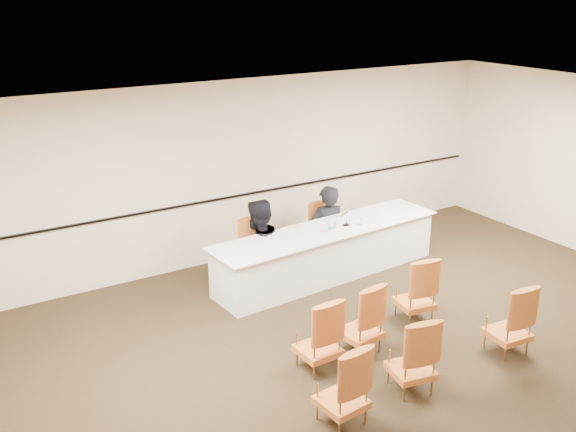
# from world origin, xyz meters

# --- Properties ---
(floor) EXTENTS (10.00, 10.00, 0.00)m
(floor) POSITION_xyz_m (0.00, 0.00, 0.00)
(floor) COLOR black
(floor) RESTS_ON ground
(ceiling) EXTENTS (10.00, 10.00, 0.00)m
(ceiling) POSITION_xyz_m (0.00, 0.00, 3.00)
(ceiling) COLOR silver
(ceiling) RESTS_ON ground
(wall_back) EXTENTS (10.00, 0.04, 3.00)m
(wall_back) POSITION_xyz_m (0.00, 4.00, 1.50)
(wall_back) COLOR beige
(wall_back) RESTS_ON ground
(wall_rail) EXTENTS (9.80, 0.04, 0.03)m
(wall_rail) POSITION_xyz_m (0.00, 3.96, 1.10)
(wall_rail) COLOR black
(wall_rail) RESTS_ON wall_back
(panel_table) EXTENTS (4.01, 1.19, 0.79)m
(panel_table) POSITION_xyz_m (0.69, 2.57, 0.40)
(panel_table) COLOR silver
(panel_table) RESTS_ON ground
(panelist_main) EXTENTS (0.71, 0.52, 1.78)m
(panelist_main) POSITION_xyz_m (1.09, 3.18, 0.38)
(panelist_main) COLOR black
(panelist_main) RESTS_ON ground
(panelist_main_chair) EXTENTS (0.53, 0.53, 0.95)m
(panelist_main_chair) POSITION_xyz_m (1.09, 3.18, 0.47)
(panelist_main_chair) COLOR #AB3C1E
(panelist_main_chair) RESTS_ON ground
(panelist_second) EXTENTS (1.08, 0.97, 1.83)m
(panelist_second) POSITION_xyz_m (-0.29, 3.09, 0.37)
(panelist_second) COLOR black
(panelist_second) RESTS_ON ground
(panelist_second_chair) EXTENTS (0.53, 0.53, 0.95)m
(panelist_second_chair) POSITION_xyz_m (-0.29, 3.09, 0.47)
(panelist_second_chair) COLOR #AB3C1E
(panelist_second_chair) RESTS_ON ground
(papers) EXTENTS (0.32, 0.24, 0.00)m
(papers) POSITION_xyz_m (1.28, 2.60, 0.80)
(papers) COLOR white
(papers) RESTS_ON panel_table
(microphone) EXTENTS (0.12, 0.21, 0.28)m
(microphone) POSITION_xyz_m (1.01, 2.54, 0.93)
(microphone) COLOR black
(microphone) RESTS_ON panel_table
(water_bottle) EXTENTS (0.09, 0.09, 0.22)m
(water_bottle) POSITION_xyz_m (0.65, 2.47, 0.90)
(water_bottle) COLOR teal
(water_bottle) RESTS_ON panel_table
(drinking_glass) EXTENTS (0.08, 0.08, 0.10)m
(drinking_glass) POSITION_xyz_m (0.81, 2.53, 0.84)
(drinking_glass) COLOR silver
(drinking_glass) RESTS_ON panel_table
(coffee_cup) EXTENTS (0.08, 0.08, 0.12)m
(coffee_cup) POSITION_xyz_m (1.25, 2.44, 0.85)
(coffee_cup) COLOR white
(coffee_cup) RESTS_ON panel_table
(aud_chair_front_left) EXTENTS (0.52, 0.52, 0.95)m
(aud_chair_front_left) POSITION_xyz_m (-0.93, 0.45, 0.47)
(aud_chair_front_left) COLOR #AB3C1E
(aud_chair_front_left) RESTS_ON ground
(aud_chair_front_mid) EXTENTS (0.56, 0.56, 0.95)m
(aud_chair_front_mid) POSITION_xyz_m (-0.26, 0.50, 0.47)
(aud_chair_front_mid) COLOR #AB3C1E
(aud_chair_front_mid) RESTS_ON ground
(aud_chair_front_right) EXTENTS (0.58, 0.58, 0.95)m
(aud_chair_front_right) POSITION_xyz_m (0.89, 0.76, 0.47)
(aud_chair_front_right) COLOR #AB3C1E
(aud_chair_front_right) RESTS_ON ground
(aud_chair_back_left) EXTENTS (0.54, 0.54, 0.95)m
(aud_chair_back_left) POSITION_xyz_m (-1.29, -0.53, 0.47)
(aud_chair_back_left) COLOR #AB3C1E
(aud_chair_back_left) RESTS_ON ground
(aud_chair_back_mid) EXTENTS (0.59, 0.59, 0.95)m
(aud_chair_back_mid) POSITION_xyz_m (-0.27, -0.46, 0.47)
(aud_chair_back_mid) COLOR #AB3C1E
(aud_chair_back_mid) RESTS_ON ground
(aud_chair_back_right) EXTENTS (0.55, 0.55, 0.95)m
(aud_chair_back_right) POSITION_xyz_m (1.31, -0.48, 0.47)
(aud_chair_back_right) COLOR #AB3C1E
(aud_chair_back_right) RESTS_ON ground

